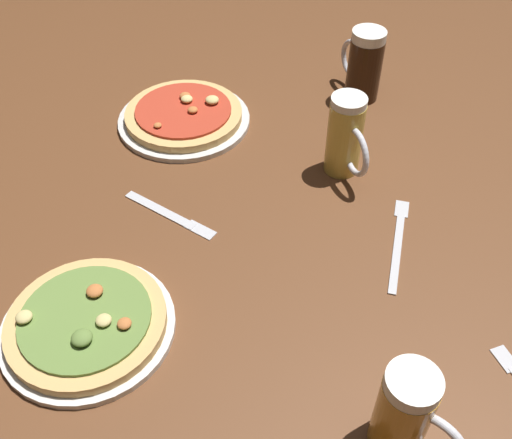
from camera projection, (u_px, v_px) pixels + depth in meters
The scene contains 8 objects.
ground_plane at pixel (256, 233), 1.11m from camera, with size 2.40×2.40×0.03m, color brown.
pizza_plate_near at pixel (87, 324), 0.93m from camera, with size 0.27×0.27×0.05m.
pizza_plate_far at pixel (184, 116), 1.32m from camera, with size 0.29×0.29×0.05m.
beer_mug_dark at pixel (346, 137), 1.16m from camera, with size 0.07×0.13×0.17m.
beer_mug_amber at pixel (364, 65), 1.35m from camera, with size 0.08×0.13×0.17m.
beer_mug_pale at pixel (407, 414), 0.76m from camera, with size 0.11×0.11×0.16m.
fork_left at pixel (398, 241), 1.07m from camera, with size 0.09×0.23×0.01m.
knife_right at pixel (170, 215), 1.12m from camera, with size 0.18×0.15×0.01m.
Camera 1 is at (-0.06, -0.77, 0.79)m, focal length 41.63 mm.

